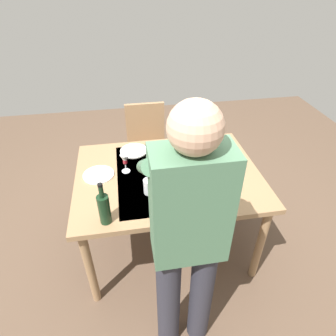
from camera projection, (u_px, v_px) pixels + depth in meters
name	position (u px, v px, depth m)	size (l,w,h in m)	color
ground_plane	(168.00, 241.00, 2.63)	(6.00, 6.00, 0.00)	brown
dining_table	(168.00, 181.00, 2.22)	(1.38, 1.03, 0.78)	#93704C
chair_near	(147.00, 142.00, 3.03)	(0.40, 0.40, 0.91)	brown
person_server	(188.00, 236.00, 1.44)	(0.42, 0.61, 1.69)	#2D2D38
wine_bottle	(104.00, 208.00, 1.71)	(0.07, 0.07, 0.30)	black
wine_glass_left	(125.00, 160.00, 2.13)	(0.07, 0.07, 0.15)	white
wine_glass_right	(197.00, 198.00, 1.80)	(0.07, 0.07, 0.15)	white
water_cup_near_left	(195.00, 182.00, 2.02)	(0.08, 0.08, 0.09)	silver
water_cup_near_right	(149.00, 186.00, 1.97)	(0.08, 0.08, 0.11)	silver
serving_bowl_pasta	(188.00, 151.00, 2.37)	(0.30, 0.30, 0.07)	white
dinner_plate_near	(134.00, 151.00, 2.42)	(0.23, 0.23, 0.01)	white
dinner_plate_far	(99.00, 175.00, 2.15)	(0.23, 0.23, 0.01)	white
table_knife	(214.00, 142.00, 2.54)	(0.01, 0.20, 0.01)	silver
table_fork	(235.00, 161.00, 2.30)	(0.01, 0.18, 0.01)	silver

